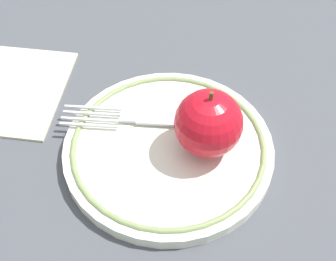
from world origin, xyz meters
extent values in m
plane|color=#44474E|center=(0.00, 0.00, 0.00)|extent=(2.00, 2.00, 0.00)
cylinder|color=silver|center=(0.00, -0.01, 0.01)|extent=(0.21, 0.21, 0.01)
torus|color=#7C8F59|center=(0.00, -0.01, 0.01)|extent=(0.20, 0.20, 0.01)
sphere|color=red|center=(0.04, 0.00, 0.05)|extent=(0.07, 0.07, 0.07)
cylinder|color=brown|center=(0.04, 0.00, 0.09)|extent=(0.00, 0.00, 0.01)
cube|color=silver|center=(0.01, 0.02, 0.02)|extent=(0.10, 0.03, 0.00)
cube|color=silver|center=(-0.05, 0.01, 0.02)|extent=(0.02, 0.01, 0.00)
cube|color=silver|center=(-0.09, 0.02, 0.02)|extent=(0.06, 0.01, 0.00)
cube|color=silver|center=(-0.09, 0.01, 0.02)|extent=(0.06, 0.01, 0.00)
cube|color=silver|center=(-0.09, 0.00, 0.02)|extent=(0.06, 0.01, 0.00)
cube|color=silver|center=(-0.08, -0.01, 0.02)|extent=(0.06, 0.01, 0.00)
cube|color=beige|center=(-0.19, 0.03, 0.00)|extent=(0.13, 0.15, 0.01)
camera|label=1|loc=(0.07, -0.28, 0.38)|focal=50.00mm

